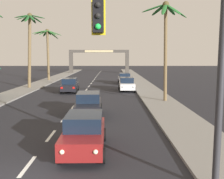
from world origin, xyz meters
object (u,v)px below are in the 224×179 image
sedan_oncoming_far (69,85)px  traffic_signal_mast (102,35)px  palm_left_farthest (46,44)px  sedan_lead_at_stop_bar (83,132)px  sedan_third_in_queue (87,104)px  sedan_parked_nearest_kerb (123,78)px  sedan_parked_mid_kerb (125,84)px  palm_left_third (28,38)px  palm_right_second (164,30)px  town_gateway_arch (98,58)px

sedan_oncoming_far → traffic_signal_mast: bearing=-78.3°
traffic_signal_mast → sedan_oncoming_far: size_ratio=2.47×
traffic_signal_mast → palm_left_farthest: palm_left_farthest is taller
sedan_lead_at_stop_bar → sedan_third_in_queue: (-0.44, 7.01, 0.00)m
sedan_parked_nearest_kerb → sedan_parked_mid_kerb: size_ratio=1.00×
sedan_parked_mid_kerb → sedan_lead_at_stop_bar: bearing=-98.5°
palm_left_third → palm_right_second: bearing=-33.5°
traffic_signal_mast → sedan_oncoming_far: traffic_signal_mast is taller
sedan_third_in_queue → sedan_oncoming_far: (-3.34, 12.42, 0.00)m
sedan_lead_at_stop_bar → sedan_third_in_queue: same height
sedan_parked_nearest_kerb → palm_left_third: bearing=-155.0°
palm_left_third → palm_right_second: size_ratio=1.07×
palm_right_second → palm_left_farthest: bearing=126.6°
traffic_signal_mast → town_gateway_arch: 58.93m
sedan_oncoming_far → palm_left_farthest: bearing=112.5°
sedan_parked_mid_kerb → palm_left_farthest: bearing=133.6°
sedan_parked_mid_kerb → palm_left_farthest: (-13.02, 13.68, 5.57)m
palm_right_second → town_gateway_arch: (-8.19, 42.55, -2.74)m
sedan_lead_at_stop_bar → sedan_oncoming_far: (-3.78, 19.43, 0.00)m
palm_left_third → sedan_parked_mid_kerb: bearing=-10.7°
palm_left_third → town_gateway_arch: size_ratio=0.65×
traffic_signal_mast → palm_right_second: palm_right_second is taller
sedan_parked_mid_kerb → palm_right_second: size_ratio=0.49×
sedan_third_in_queue → town_gateway_arch: town_gateway_arch is taller
sedan_third_in_queue → sedan_parked_nearest_kerb: 22.25m
sedan_lead_at_stop_bar → sedan_parked_mid_kerb: 20.87m
traffic_signal_mast → sedan_third_in_queue: traffic_signal_mast is taller
sedan_oncoming_far → town_gateway_arch: 35.97m
sedan_lead_at_stop_bar → palm_right_second: bearing=64.1°
sedan_oncoming_far → sedan_parked_mid_kerb: size_ratio=1.01×
sedan_parked_nearest_kerb → palm_left_third: (-12.71, -5.92, 5.74)m
sedan_parked_mid_kerb → palm_right_second: palm_right_second is taller
palm_left_farthest → palm_right_second: size_ratio=0.98×
palm_left_farthest → town_gateway_arch: (7.89, 20.90, -2.51)m
sedan_oncoming_far → sedan_parked_nearest_kerb: same height
traffic_signal_mast → sedan_lead_at_stop_bar: traffic_signal_mast is taller
sedan_parked_nearest_kerb → palm_right_second: bearing=-79.8°
palm_right_second → traffic_signal_mast: bearing=-107.5°
traffic_signal_mast → sedan_oncoming_far: 23.88m
sedan_third_in_queue → sedan_parked_mid_kerb: 14.08m
sedan_parked_mid_kerb → town_gateway_arch: (-5.12, 34.58, 3.06)m
sedan_parked_nearest_kerb → palm_left_farthest: size_ratio=0.50×
sedan_lead_at_stop_bar → palm_left_third: 25.57m
sedan_parked_nearest_kerb → palm_right_second: 17.53m
palm_right_second → town_gateway_arch: palm_right_second is taller
sedan_parked_nearest_kerb → town_gateway_arch: town_gateway_arch is taller
sedan_parked_mid_kerb → traffic_signal_mast: bearing=-94.9°
sedan_parked_mid_kerb → palm_right_second: 10.33m
sedan_parked_nearest_kerb → sedan_oncoming_far: bearing=-126.3°
sedan_oncoming_far → sedan_parked_mid_kerb: same height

